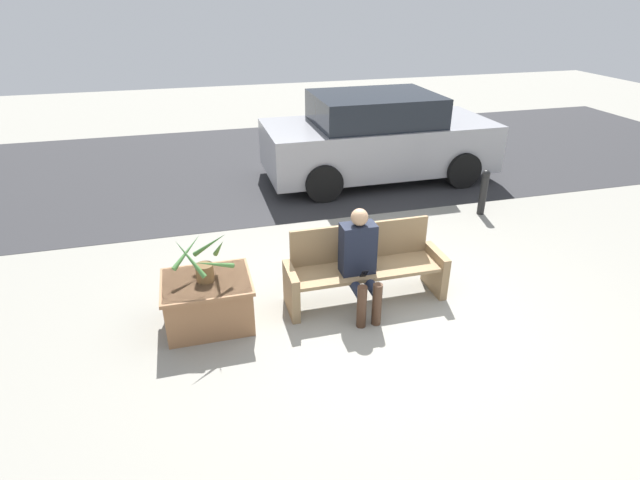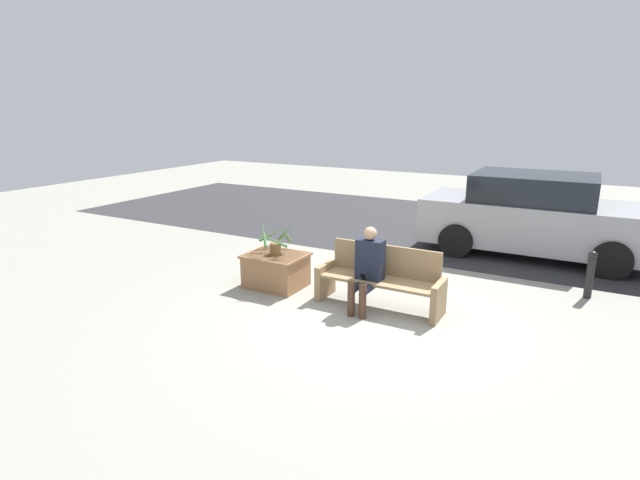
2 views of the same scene
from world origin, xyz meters
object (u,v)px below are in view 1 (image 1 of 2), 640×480
at_px(planter_box, 208,300).
at_px(parked_car, 377,138).
at_px(bench, 364,267).
at_px(bollard_post, 484,191).
at_px(person_seated, 360,259).
at_px(potted_plant, 204,263).

bearing_deg(planter_box, parked_car, 49.22).
bearing_deg(bench, bollard_post, 34.39).
relative_size(person_seated, potted_plant, 1.86).
relative_size(planter_box, parked_car, 0.22).
bearing_deg(parked_car, bench, -112.67).
xyz_separation_m(planter_box, parked_car, (3.36, 3.90, 0.48)).
distance_m(person_seated, parked_car, 4.39).
bearing_deg(person_seated, bollard_post, 35.89).
distance_m(bench, potted_plant, 1.79).
bearing_deg(parked_car, person_seated, -113.22).
bearing_deg(bollard_post, planter_box, -157.10).
xyz_separation_m(planter_box, bollard_post, (4.38, 1.85, 0.10)).
bearing_deg(parked_car, potted_plant, -130.75).
relative_size(person_seated, bollard_post, 1.62).
distance_m(person_seated, potted_plant, 1.64).
distance_m(bench, person_seated, 0.32).
bearing_deg(bollard_post, person_seated, -144.11).
bearing_deg(person_seated, potted_plant, 175.02).
xyz_separation_m(potted_plant, parked_car, (3.36, 3.89, 0.02)).
bearing_deg(person_seated, parked_car, 66.78).
height_order(person_seated, parked_car, parked_car).
bearing_deg(person_seated, bench, 56.90).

